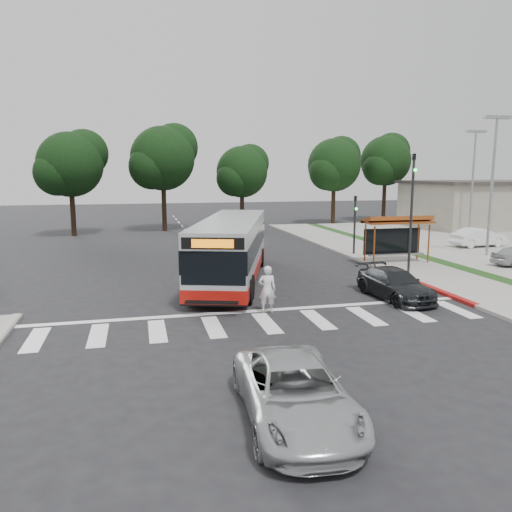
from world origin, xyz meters
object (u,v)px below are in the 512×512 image
object	(u,v)px
silver_suv_south	(295,392)
pedestrian	(267,289)
transit_bus	(232,250)
dark_sedan	(395,284)

from	to	relation	value
silver_suv_south	pedestrian	bearing A→B (deg)	83.00
transit_bus	pedestrian	world-z (taller)	transit_bus
transit_bus	pedestrian	xyz separation A→B (m)	(0.25, -6.26, -0.65)
transit_bus	pedestrian	distance (m)	6.30
transit_bus	dark_sedan	size ratio (longest dim) A/B	2.73
pedestrian	transit_bus	bearing A→B (deg)	-75.77
transit_bus	dark_sedan	distance (m)	8.38
pedestrian	dark_sedan	distance (m)	6.11
transit_bus	silver_suv_south	bearing A→B (deg)	-77.91
dark_sedan	transit_bus	bearing A→B (deg)	135.27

